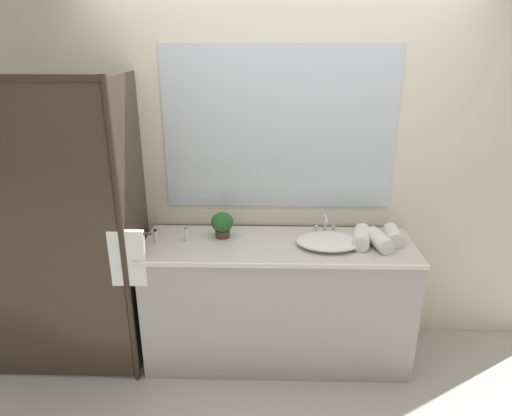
{
  "coord_description": "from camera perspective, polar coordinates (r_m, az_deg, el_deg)",
  "views": [
    {
      "loc": [
        -0.08,
        -2.7,
        2.17
      ],
      "look_at": [
        -0.15,
        0.0,
        1.15
      ],
      "focal_mm": 31.53,
      "sensor_mm": 36.0,
      "label": 1
    }
  ],
  "objects": [
    {
      "name": "wall_back_with_mirror",
      "position": [
        3.17,
        2.88,
        4.88
      ],
      "size": [
        4.4,
        0.06,
        2.6
      ],
      "color": "beige",
      "rests_on": "ground_plane"
    },
    {
      "name": "rolled_towel_middle",
      "position": [
        3.01,
        15.41,
        -3.97
      ],
      "size": [
        0.15,
        0.24,
        0.11
      ],
      "primitive_type": "cylinder",
      "rotation": [
        1.57,
        0.0,
        0.23
      ],
      "color": "white",
      "rests_on": "vanity_cabinet"
    },
    {
      "name": "rolled_towel_far_edge",
      "position": [
        3.02,
        13.23,
        -3.66
      ],
      "size": [
        0.16,
        0.25,
        0.11
      ],
      "primitive_type": "cylinder",
      "rotation": [
        1.57,
        0.0,
        -0.25
      ],
      "color": "white",
      "rests_on": "vanity_cabinet"
    },
    {
      "name": "sink_basin",
      "position": [
        2.98,
        9.17,
        -4.17
      ],
      "size": [
        0.42,
        0.32,
        0.07
      ],
      "primitive_type": "ellipsoid",
      "color": "white",
      "rests_on": "vanity_cabinet"
    },
    {
      "name": "rolled_towel_near_edge",
      "position": [
        3.12,
        17.01,
        -3.32
      ],
      "size": [
        0.12,
        0.21,
        0.1
      ],
      "primitive_type": "cylinder",
      "rotation": [
        1.57,
        0.0,
        -0.06
      ],
      "color": "white",
      "rests_on": "vanity_cabinet"
    },
    {
      "name": "shower_enclosure",
      "position": [
        3.01,
        -22.01,
        -3.36
      ],
      "size": [
        1.2,
        0.59,
        2.0
      ],
      "color": "#2D2319",
      "rests_on": "ground_plane"
    },
    {
      "name": "potted_plant",
      "position": [
        3.05,
        -4.3,
        -2.0
      ],
      "size": [
        0.15,
        0.15,
        0.18
      ],
      "color": "#473828",
      "rests_on": "vanity_cabinet"
    },
    {
      "name": "amenity_bottle_body_wash",
      "position": [
        3.03,
        -8.83,
        -3.34
      ],
      "size": [
        0.03,
        0.03,
        0.1
      ],
      "color": "silver",
      "rests_on": "vanity_cabinet"
    },
    {
      "name": "faucet",
      "position": [
        3.15,
        8.75,
        -2.5
      ],
      "size": [
        0.17,
        0.13,
        0.14
      ],
      "color": "silver",
      "rests_on": "vanity_cabinet"
    },
    {
      "name": "vanity_cabinet",
      "position": [
        3.22,
        2.73,
        -11.7
      ],
      "size": [
        1.8,
        0.58,
        0.9
      ],
      "color": "#9E9993",
      "rests_on": "ground_plane"
    },
    {
      "name": "ground_plane",
      "position": [
        3.47,
        2.6,
        -18.08
      ],
      "size": [
        8.0,
        8.0,
        0.0
      ],
      "primitive_type": "plane",
      "color": "#B7B2A8"
    },
    {
      "name": "amenity_bottle_shampoo",
      "position": [
        3.06,
        -12.62,
        -3.46
      ],
      "size": [
        0.03,
        0.03,
        0.09
      ],
      "color": "silver",
      "rests_on": "vanity_cabinet"
    }
  ]
}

